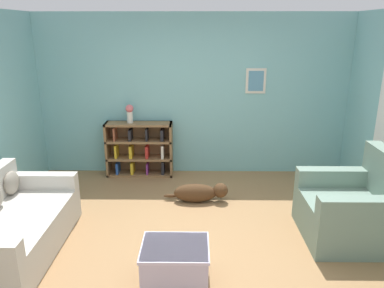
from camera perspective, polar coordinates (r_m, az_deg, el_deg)
The scene contains 8 objects.
ground_plane at distance 4.49m, azimuth -0.06°, elevation -14.46°, with size 14.00×14.00×0.00m, color #997047.
wall_back at distance 6.16m, azimuth 0.21°, elevation 7.39°, with size 5.60×0.13×2.60m.
couch at distance 4.61m, azimuth -26.28°, elevation -11.36°, with size 0.93×1.73×0.79m.
bookshelf at distance 6.24m, azimuth -7.93°, elevation -0.80°, with size 1.09×0.30×0.89m.
recliner_chair at distance 4.77m, azimuth 23.43°, elevation -9.10°, with size 1.01×1.02×1.03m.
coffee_table at distance 3.75m, azimuth -2.57°, elevation -17.69°, with size 0.64×0.52×0.40m.
dog at distance 5.32m, azimuth 1.20°, elevation -7.39°, with size 0.91×0.24×0.28m.
vase at distance 6.08m, azimuth -9.48°, elevation 4.74°, with size 0.13×0.13×0.30m.
Camera 1 is at (0.05, -3.81, 2.37)m, focal length 35.00 mm.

